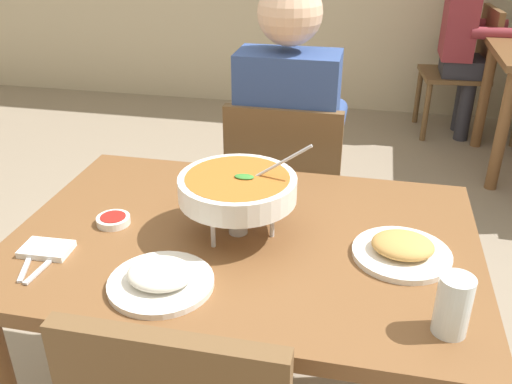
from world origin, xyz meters
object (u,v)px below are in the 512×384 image
object	(u,v)px
curry_bowl	(238,188)
rice_plate	(161,278)
sauce_dish	(113,220)
chair_bg_right	(469,65)
diner_main	(288,136)
patron_bg_right	(464,31)
appetizer_plate	(402,249)
dining_table_main	(244,272)
drink_glass	(453,308)
chair_diner_main	(285,196)

from	to	relation	value
curry_bowl	rice_plate	xyz separation A→B (m)	(-0.12, -0.26, -0.11)
curry_bowl	sauce_dish	world-z (taller)	curry_bowl
chair_bg_right	diner_main	bearing A→B (deg)	-113.09
rice_plate	patron_bg_right	world-z (taller)	patron_bg_right
diner_main	rice_plate	bearing A→B (deg)	-97.73
appetizer_plate	chair_bg_right	size ratio (longest dim) A/B	0.27
appetizer_plate	sauce_dish	size ratio (longest dim) A/B	2.67
appetizer_plate	patron_bg_right	size ratio (longest dim) A/B	0.18
dining_table_main	drink_glass	distance (m)	0.59
dining_table_main	drink_glass	bearing A→B (deg)	-29.31
curry_bowl	rice_plate	bearing A→B (deg)	-113.96
dining_table_main	sauce_dish	distance (m)	0.38
patron_bg_right	rice_plate	bearing A→B (deg)	-107.67
diner_main	appetizer_plate	xyz separation A→B (m)	(0.40, -0.75, 0.03)
dining_table_main	drink_glass	xyz separation A→B (m)	(0.49, -0.27, 0.18)
rice_plate	patron_bg_right	xyz separation A→B (m)	(1.01, 3.15, -0.03)
patron_bg_right	chair_bg_right	bearing A→B (deg)	30.62
curry_bowl	chair_bg_right	distance (m)	3.11
chair_bg_right	patron_bg_right	size ratio (longest dim) A/B	0.69
rice_plate	patron_bg_right	bearing A→B (deg)	72.33
curry_bowl	dining_table_main	bearing A→B (deg)	-28.77
chair_diner_main	diner_main	distance (m)	0.24
diner_main	drink_glass	size ratio (longest dim) A/B	10.08
diner_main	drink_glass	bearing A→B (deg)	-64.13
chair_diner_main	appetizer_plate	xyz separation A→B (m)	(0.40, -0.71, 0.26)
curry_bowl	patron_bg_right	size ratio (longest dim) A/B	0.25
rice_plate	drink_glass	distance (m)	0.62
diner_main	appetizer_plate	size ratio (longest dim) A/B	5.46
rice_plate	appetizer_plate	size ratio (longest dim) A/B	1.00
chair_diner_main	appetizer_plate	world-z (taller)	chair_diner_main
diner_main	sauce_dish	xyz separation A→B (m)	(-0.36, -0.75, 0.02)
drink_glass	patron_bg_right	size ratio (longest dim) A/B	0.10
diner_main	curry_bowl	size ratio (longest dim) A/B	3.94
sauce_dish	chair_bg_right	size ratio (longest dim) A/B	0.10
diner_main	curry_bowl	bearing A→B (deg)	-91.39
chair_diner_main	drink_glass	xyz separation A→B (m)	(0.49, -0.97, 0.30)
chair_diner_main	appetizer_plate	bearing A→B (deg)	-60.83
curry_bowl	drink_glass	bearing A→B (deg)	-29.29
diner_main	patron_bg_right	distance (m)	2.34
appetizer_plate	drink_glass	world-z (taller)	drink_glass
appetizer_plate	sauce_dish	world-z (taller)	appetizer_plate
dining_table_main	chair_diner_main	xyz separation A→B (m)	(-0.00, 0.70, -0.12)
diner_main	chair_diner_main	bearing A→B (deg)	-90.00
chair_bg_right	curry_bowl	bearing A→B (deg)	-108.14
chair_diner_main	patron_bg_right	world-z (taller)	patron_bg_right
dining_table_main	rice_plate	size ratio (longest dim) A/B	4.99
dining_table_main	patron_bg_right	distance (m)	3.03
rice_plate	chair_bg_right	size ratio (longest dim) A/B	0.27
rice_plate	appetizer_plate	distance (m)	0.58
sauce_dish	curry_bowl	bearing A→B (deg)	4.41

